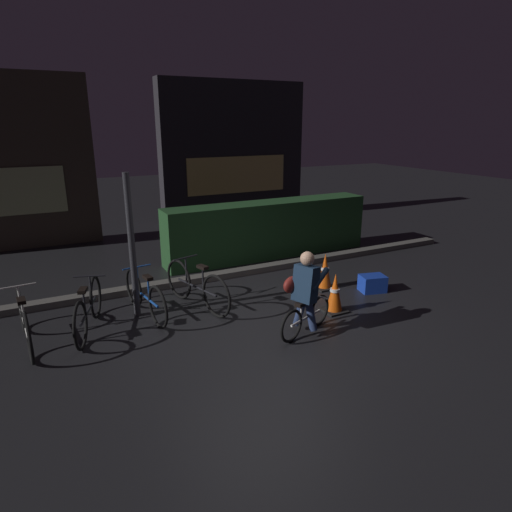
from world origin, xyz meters
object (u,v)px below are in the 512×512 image
object	(u,v)px
parked_bike_center_right	(197,286)
blue_crate	(372,283)
parked_bike_leftmost	(24,322)
parked_bike_center_left	(145,296)
parked_bike_left_mid	(88,309)
cyclist	(304,293)
traffic_cone_far	(325,272)
street_post	(132,247)
traffic_cone_near	(335,293)

from	to	relation	value
parked_bike_center_right	blue_crate	bearing A→B (deg)	-119.71
parked_bike_leftmost	parked_bike_center_left	world-z (taller)	parked_bike_leftmost
parked_bike_left_mid	cyclist	distance (m)	3.13
parked_bike_leftmost	blue_crate	world-z (taller)	parked_bike_leftmost
parked_bike_leftmost	traffic_cone_far	bearing A→B (deg)	-95.53
street_post	parked_bike_center_left	world-z (taller)	street_post
parked_bike_leftmost	blue_crate	bearing A→B (deg)	-100.82
traffic_cone_far	blue_crate	size ratio (longest dim) A/B	1.52
parked_bike_center_right	traffic_cone_near	size ratio (longest dim) A/B	2.62
parked_bike_center_left	cyclist	xyz separation A→B (m)	(1.89, -1.63, 0.28)
parked_bike_leftmost	traffic_cone_near	distance (m)	4.56
parked_bike_left_mid	blue_crate	xyz separation A→B (m)	(4.77, -0.65, -0.20)
traffic_cone_near	cyclist	bearing A→B (deg)	-154.22
blue_crate	traffic_cone_far	bearing A→B (deg)	142.26
parked_bike_center_right	traffic_cone_far	distance (m)	2.40
cyclist	parked_bike_leftmost	bearing A→B (deg)	136.59
parked_bike_leftmost	traffic_cone_far	size ratio (longest dim) A/B	2.58
traffic_cone_far	blue_crate	bearing A→B (deg)	-37.74
traffic_cone_far	cyclist	xyz separation A→B (m)	(-1.34, -1.35, 0.31)
parked_bike_left_mid	traffic_cone_near	xyz separation A→B (m)	(3.62, -1.05, -0.04)
parked_bike_left_mid	parked_bike_center_left	world-z (taller)	parked_bike_left_mid
traffic_cone_near	blue_crate	world-z (taller)	traffic_cone_near
street_post	traffic_cone_near	distance (m)	3.26
street_post	parked_bike_leftmost	world-z (taller)	street_post
traffic_cone_far	parked_bike_left_mid	bearing A→B (deg)	178.27
traffic_cone_far	cyclist	bearing A→B (deg)	-134.85
parked_bike_center_left	traffic_cone_far	xyz separation A→B (m)	(3.23, -0.28, -0.02)
street_post	parked_bike_center_right	xyz separation A→B (m)	(0.96, -0.13, -0.76)
parked_bike_leftmost	parked_bike_center_right	distance (m)	2.54
parked_bike_left_mid	parked_bike_center_right	world-z (taller)	parked_bike_center_right
street_post	traffic_cone_near	xyz separation A→B (m)	(2.88, -1.30, -0.82)
parked_bike_leftmost	traffic_cone_far	xyz separation A→B (m)	(4.92, -0.07, -0.04)
street_post	parked_bike_left_mid	world-z (taller)	street_post
parked_bike_left_mid	street_post	bearing A→B (deg)	-52.67
parked_bike_center_right	traffic_cone_far	xyz separation A→B (m)	(2.39, -0.25, -0.04)
parked_bike_left_mid	parked_bike_center_right	distance (m)	1.71
street_post	traffic_cone_near	size ratio (longest dim) A/B	3.48
parked_bike_center_right	traffic_cone_near	xyz separation A→B (m)	(1.92, -1.17, -0.05)
blue_crate	cyclist	size ratio (longest dim) A/B	0.35
street_post	blue_crate	size ratio (longest dim) A/B	5.13
parked_bike_center_left	traffic_cone_far	distance (m)	3.24
traffic_cone_far	blue_crate	world-z (taller)	traffic_cone_far
blue_crate	parked_bike_leftmost	bearing A→B (deg)	173.94
parked_bike_center_left	cyclist	world-z (taller)	cyclist
parked_bike_center_right	traffic_cone_far	bearing A→B (deg)	-111.45
parked_bike_center_right	traffic_cone_near	world-z (taller)	parked_bike_center_right
parked_bike_leftmost	cyclist	xyz separation A→B (m)	(3.58, -1.42, 0.27)
street_post	traffic_cone_far	distance (m)	3.47
traffic_cone_far	cyclist	size ratio (longest dim) A/B	0.54
parked_bike_left_mid	traffic_cone_far	world-z (taller)	parked_bike_left_mid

